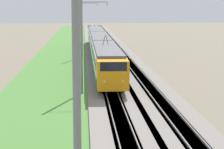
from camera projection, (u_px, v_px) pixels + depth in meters
The scene contains 9 objects.
ballast_main at pixel (103, 69), 56.29m from camera, with size 240.00×4.40×0.30m.
ballast_adjacent at pixel (134, 69), 56.54m from camera, with size 240.00×4.40×0.30m.
track_main at pixel (103, 69), 56.28m from camera, with size 240.00×1.57×0.45m.
track_adjacent at pixel (134, 69), 56.54m from camera, with size 240.00×1.57×0.45m.
grass_verge at pixel (56, 70), 55.90m from camera, with size 240.00×8.64×0.12m.
passenger_train at pixel (100, 45), 66.88m from camera, with size 59.73×2.88×4.92m.
catenary_mast_near at pixel (79, 129), 11.70m from camera, with size 0.22×2.56×9.75m.
catenary_mast_mid at pixel (82, 43), 40.26m from camera, with size 0.22×2.56×9.52m.
catenary_mast_far at pixel (82, 27), 68.79m from camera, with size 0.22×2.56×9.54m.
Camera 1 is at (-5.65, 2.55, 8.31)m, focal length 70.00 mm.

